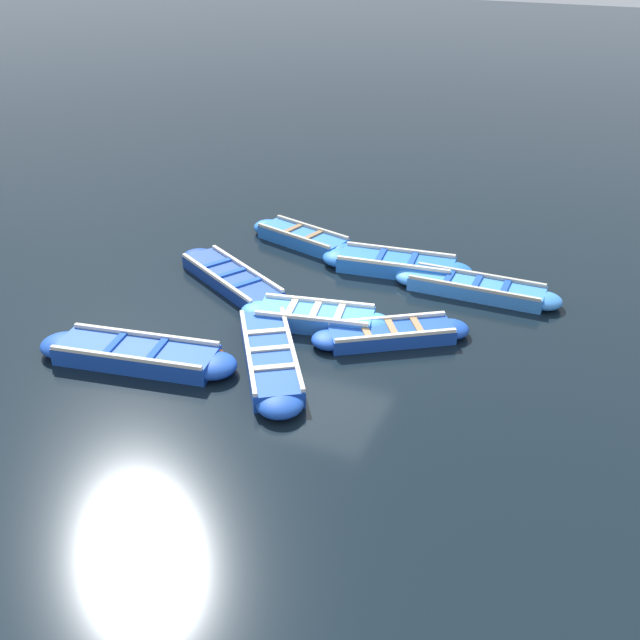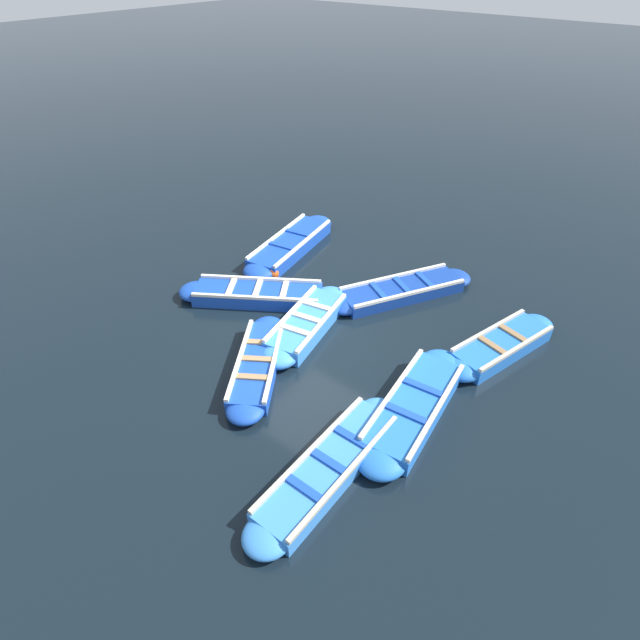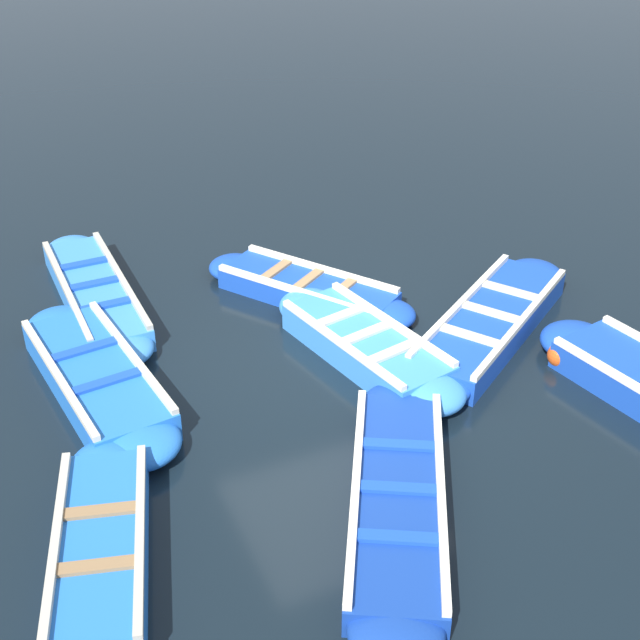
# 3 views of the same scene
# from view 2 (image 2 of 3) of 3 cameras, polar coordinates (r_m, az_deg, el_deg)

# --- Properties ---
(ground_plane) EXTENTS (120.00, 120.00, 0.00)m
(ground_plane) POSITION_cam_2_polar(r_m,az_deg,el_deg) (11.10, -0.08, -2.21)
(ground_plane) COLOR black
(boat_end_of_row) EXTENTS (3.28, 1.57, 0.40)m
(boat_end_of_row) POSITION_cam_2_polar(r_m,az_deg,el_deg) (11.35, 20.00, -2.76)
(boat_end_of_row) COLOR blue
(boat_end_of_row) RESTS_ON ground
(boat_outer_right) EXTENTS (2.88, 3.75, 0.39)m
(boat_outer_right) POSITION_cam_2_polar(r_m,az_deg,el_deg) (12.31, -7.09, 2.93)
(boat_outer_right) COLOR #1947B7
(boat_outer_right) RESTS_ON ground
(boat_mid_row) EXTENTS (3.69, 1.31, 0.42)m
(boat_mid_row) POSITION_cam_2_polar(r_m,az_deg,el_deg) (9.55, 10.68, -9.74)
(boat_mid_row) COLOR blue
(boat_mid_row) RESTS_ON ground
(boat_inner_gap) EXTENTS (3.77, 0.87, 0.37)m
(boat_inner_gap) POSITION_cam_2_polar(r_m,az_deg,el_deg) (8.56, 1.03, -16.52)
(boat_inner_gap) COLOR #3884E0
(boat_inner_gap) RESTS_ON ground
(boat_centre) EXTENTS (4.08, 1.57, 0.42)m
(boat_centre) POSITION_cam_2_polar(r_m,az_deg,el_deg) (14.32, -3.39, 8.54)
(boat_centre) COLOR #1947B7
(boat_centre) RESTS_ON ground
(boat_tucked) EXTENTS (3.83, 2.62, 0.36)m
(boat_tucked) POSITION_cam_2_polar(r_m,az_deg,el_deg) (12.55, 9.31, 3.35)
(boat_tucked) COLOR navy
(boat_tucked) RESTS_ON ground
(boat_bow_out) EXTENTS (3.31, 1.43, 0.42)m
(boat_bow_out) POSITION_cam_2_polar(r_m,az_deg,el_deg) (11.24, -1.53, -0.45)
(boat_bow_out) COLOR #3884E0
(boat_bow_out) RESTS_ON ground
(boat_near_quay) EXTENTS (3.09, 2.41, 0.36)m
(boat_near_quay) POSITION_cam_2_polar(r_m,az_deg,el_deg) (10.33, -7.13, -5.06)
(boat_near_quay) COLOR #1947B7
(boat_near_quay) RESTS_ON ground
(buoy_orange_near) EXTENTS (0.31, 0.31, 0.31)m
(buoy_orange_near) POSITION_cam_2_polar(r_m,az_deg,el_deg) (13.09, -5.38, 5.31)
(buoy_orange_near) COLOR #E05119
(buoy_orange_near) RESTS_ON ground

